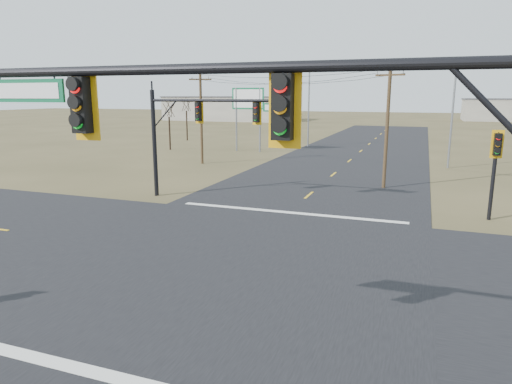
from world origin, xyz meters
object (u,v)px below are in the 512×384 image
Objects in this scene: mast_arm_far at (202,121)px; bare_tree_a at (169,109)px; pedestal_signal_ne at (496,155)px; streetlight_a at (450,111)px; streetlight_c at (310,102)px; bare_tree_b at (186,104)px; utility_pole_near at (387,125)px; utility_pole_far at (201,116)px; highway_sign at (248,107)px; mast_arm_near at (299,150)px.

mast_arm_far is 1.53× the size of bare_tree_a.
streetlight_a reaches higher than pedestal_signal_ne.
pedestal_signal_ne is 33.69m from streetlight_c.
pedestal_signal_ne is at bearing -42.75° from bare_tree_b.
streetlight_a is (13.84, 17.78, 0.18)m from mast_arm_far.
utility_pole_near is 28.33m from bare_tree_a.
streetlight_a is 35.04m from bare_tree_b.
utility_pole_near is at bearing -19.61° from utility_pole_far.
utility_pole_near is (9.67, 7.16, -0.45)m from mast_arm_far.
pedestal_signal_ne is 8.58m from utility_pole_near.
pedestal_signal_ne is 0.48× the size of streetlight_c.
bare_tree_a is at bearing -125.33° from streetlight_c.
pedestal_signal_ne is 0.73× the size of bare_tree_b.
highway_sign reaches higher than bare_tree_a.
highway_sign is at bearing 135.02° from utility_pole_near.
mast_arm_far is at bearing -62.98° from utility_pole_far.
mast_arm_near is 1.17× the size of mast_arm_far.
streetlight_c is (5.69, 17.23, 0.99)m from utility_pole_far.
utility_pole_far reaches higher than bare_tree_a.
mast_arm_far reaches higher than bare_tree_b.
highway_sign is at bearing 116.39° from mast_arm_far.
utility_pole_far is 9.88m from highway_sign.
mast_arm_far is (-10.03, 16.38, -0.54)m from mast_arm_near.
pedestal_signal_ne is 0.77× the size of bare_tree_a.
streetlight_c is (-10.59, 23.03, 1.04)m from utility_pole_near.
utility_pole_far is at bearing 118.99° from mast_arm_near.
utility_pole_far is 1.38× the size of bare_tree_a.
mast_arm_far is at bearing -143.46° from utility_pole_near.
bare_tree_a is (-30.08, 20.65, 1.33)m from pedestal_signal_ne.
bare_tree_a is (-24.52, 14.18, 0.42)m from utility_pole_near.
streetlight_c reaches higher than streetlight_a.
highway_sign is (-21.22, 22.12, 1.51)m from pedestal_signal_ne.
mast_arm_near is at bearing -59.47° from bare_tree_b.
mast_arm_far is 1.11× the size of utility_pole_far.
bare_tree_b is (-17.40, 1.51, -0.33)m from streetlight_c.
mast_arm_far is at bearing -66.03° from streetlight_c.
mast_arm_near reaches higher than bare_tree_a.
streetlight_c is at bearing 71.74° from utility_pole_far.
streetlight_a reaches higher than bare_tree_b.
bare_tree_b is (-18.32, 31.71, 0.26)m from mast_arm_far.
mast_arm_far is 30.22m from streetlight_c.
utility_pole_far is at bearing -86.04° from streetlight_c.
bare_tree_a is at bearing 134.53° from utility_pole_far.
utility_pole_far is (-16.64, 29.34, -0.95)m from mast_arm_near.
utility_pole_near is 17.28m from utility_pole_far.
streetlight_a is (4.17, 10.61, 0.63)m from utility_pole_near.
highway_sign is 0.80× the size of streetlight_a.
streetlight_a reaches higher than highway_sign.
highway_sign is (-15.65, 15.64, 0.60)m from utility_pole_near.
utility_pole_near is 37.23m from bare_tree_b.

